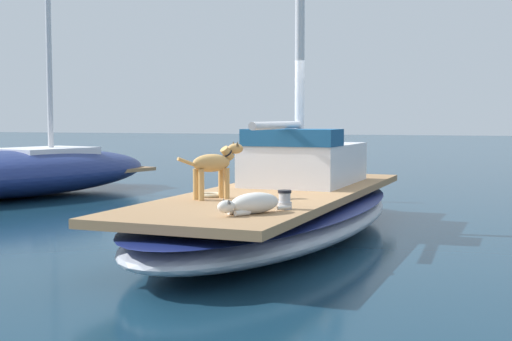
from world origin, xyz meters
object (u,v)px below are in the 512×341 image
(dog_white, at_px, (252,204))
(dog_tan, at_px, (214,165))
(moored_boat_port_side, at_px, (27,171))
(sailboat_main, at_px, (279,214))
(coiled_rope, at_px, (211,195))
(deck_winch, at_px, (285,200))

(dog_white, bearing_deg, dog_tan, 127.51)
(moored_boat_port_side, bearing_deg, dog_white, -39.35)
(sailboat_main, distance_m, dog_white, 2.38)
(sailboat_main, xyz_separation_m, dog_tan, (-0.48, -1.18, 0.75))
(dog_tan, bearing_deg, sailboat_main, 67.88)
(sailboat_main, bearing_deg, dog_tan, -112.12)
(sailboat_main, distance_m, moored_boat_port_side, 7.43)
(dog_white, distance_m, coiled_rope, 1.69)
(dog_white, height_order, moored_boat_port_side, moored_boat_port_side)
(deck_winch, bearing_deg, dog_tan, 148.07)
(coiled_rope, distance_m, moored_boat_port_side, 7.41)
(sailboat_main, xyz_separation_m, moored_boat_port_side, (-6.60, 3.42, 0.20))
(dog_tan, relative_size, deck_winch, 3.82)
(moored_boat_port_side, bearing_deg, dog_tan, -36.92)
(dog_tan, height_order, coiled_rope, dog_tan)
(sailboat_main, xyz_separation_m, coiled_rope, (-0.62, -0.96, 0.35))
(dog_tan, relative_size, coiled_rope, 2.47)
(dog_tan, bearing_deg, coiled_rope, 122.64)
(dog_white, distance_m, moored_boat_port_side, 9.04)
(coiled_rope, xyz_separation_m, moored_boat_port_side, (-5.98, 4.38, -0.15))
(dog_white, bearing_deg, deck_winch, 63.73)
(dog_white, xyz_separation_m, moored_boat_port_side, (-6.99, 5.73, -0.24))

